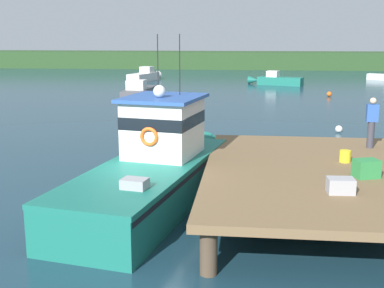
# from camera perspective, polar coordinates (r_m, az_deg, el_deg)

# --- Properties ---
(ground_plane) EXTENTS (200.00, 200.00, 0.00)m
(ground_plane) POSITION_cam_1_polar(r_m,az_deg,el_deg) (14.64, -5.53, -6.82)
(ground_plane) COLOR #193847
(dock) EXTENTS (6.00, 9.00, 1.20)m
(dock) POSITION_cam_1_polar(r_m,az_deg,el_deg) (14.16, 13.79, -3.25)
(dock) COLOR #4C3D2D
(dock) RESTS_ON ground
(main_fishing_boat) EXTENTS (4.05, 9.97, 4.80)m
(main_fishing_boat) POSITION_cam_1_polar(r_m,az_deg,el_deg) (14.72, -4.07, -2.60)
(main_fishing_boat) COLOR #196B5B
(main_fishing_boat) RESTS_ON ground
(crate_stack_near_edge) EXTENTS (0.71, 0.61, 0.47)m
(crate_stack_near_edge) POSITION_cam_1_polar(r_m,az_deg,el_deg) (13.59, 19.13, -2.64)
(crate_stack_near_edge) COLOR #2D8442
(crate_stack_near_edge) RESTS_ON dock
(crate_single_far) EXTENTS (0.62, 0.47, 0.35)m
(crate_single_far) POSITION_cam_1_polar(r_m,az_deg,el_deg) (12.10, 16.48, -4.54)
(crate_single_far) COLOR #9E9EA3
(crate_single_far) RESTS_ON dock
(bait_bucket) EXTENTS (0.32, 0.32, 0.34)m
(bait_bucket) POSITION_cam_1_polar(r_m,az_deg,el_deg) (15.07, 16.95, -1.33)
(bait_bucket) COLOR yellow
(bait_bucket) RESTS_ON dock
(deckhand_further_back) EXTENTS (0.36, 0.22, 1.63)m
(deckhand_further_back) POSITION_cam_1_polar(r_m,az_deg,el_deg) (17.09, 19.67, 2.40)
(deckhand_further_back) COLOR #383842
(deckhand_further_back) RESTS_ON dock
(moored_boat_outer_mooring) EXTENTS (1.72, 6.32, 1.60)m
(moored_boat_outer_mooring) POSITION_cam_1_polar(r_m,az_deg,el_deg) (37.37, -6.14, 5.67)
(moored_boat_outer_mooring) COLOR #4C4C51
(moored_boat_outer_mooring) RESTS_ON ground
(moored_boat_off_the_point) EXTENTS (2.74, 5.96, 1.49)m
(moored_boat_off_the_point) POSITION_cam_1_polar(r_m,az_deg,el_deg) (54.35, -5.31, 7.67)
(moored_boat_off_the_point) COLOR silver
(moored_boat_off_the_point) RESTS_ON ground
(moored_boat_near_channel) EXTENTS (5.43, 2.84, 1.37)m
(moored_boat_near_channel) POSITION_cam_1_polar(r_m,az_deg,el_deg) (50.28, 9.54, 7.14)
(moored_boat_near_channel) COLOR #196B5B
(moored_boat_near_channel) RESTS_ON ground
(mooring_buoy_inshore) EXTENTS (0.35, 0.35, 0.35)m
(mooring_buoy_inshore) POSITION_cam_1_polar(r_m,az_deg,el_deg) (26.21, 16.29, 1.64)
(mooring_buoy_inshore) COLOR silver
(mooring_buoy_inshore) RESTS_ON ground
(mooring_buoy_outer) EXTENTS (0.39, 0.39, 0.39)m
(mooring_buoy_outer) POSITION_cam_1_polar(r_m,az_deg,el_deg) (41.63, 15.27, 5.48)
(mooring_buoy_outer) COLOR #EA5B19
(mooring_buoy_outer) RESTS_ON ground
(far_shoreline) EXTENTS (120.00, 8.00, 2.40)m
(far_shoreline) POSITION_cam_1_polar(r_m,az_deg,el_deg) (75.68, 4.17, 9.47)
(far_shoreline) COLOR #284723
(far_shoreline) RESTS_ON ground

